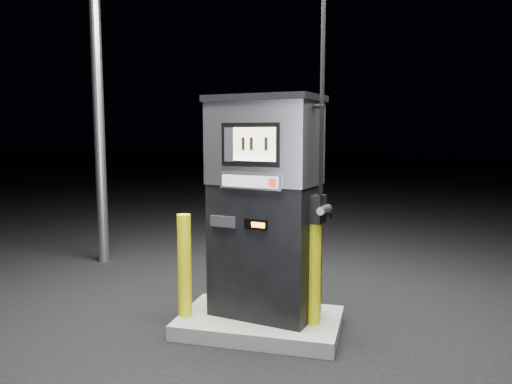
# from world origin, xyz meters

# --- Properties ---
(ground) EXTENTS (80.00, 80.00, 0.00)m
(ground) POSITION_xyz_m (0.00, 0.00, 0.00)
(ground) COLOR black
(ground) RESTS_ON ground
(pump_island) EXTENTS (1.60, 1.00, 0.15)m
(pump_island) POSITION_xyz_m (0.00, 0.00, 0.07)
(pump_island) COLOR #61615C
(pump_island) RESTS_ON ground
(fuel_dispenser) EXTENTS (1.27, 0.86, 4.56)m
(fuel_dispenser) POSITION_xyz_m (0.03, 0.06, 1.28)
(fuel_dispenser) COLOR black
(fuel_dispenser) RESTS_ON pump_island
(bollard_left) EXTENTS (0.14, 0.14, 1.03)m
(bollard_left) POSITION_xyz_m (-0.74, -0.17, 0.67)
(bollard_left) COLOR #CCCA0B
(bollard_left) RESTS_ON pump_island
(bollard_right) EXTENTS (0.17, 0.17, 1.01)m
(bollard_right) POSITION_xyz_m (0.55, -0.05, 0.66)
(bollard_right) COLOR #CCCA0B
(bollard_right) RESTS_ON pump_island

